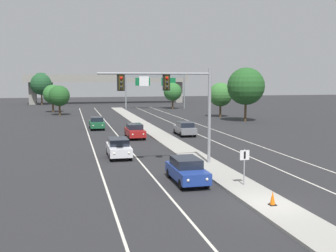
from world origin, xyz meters
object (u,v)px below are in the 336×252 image
tree_far_left_b (59,96)px  median_sign_post (244,162)px  tree_far_right_a (246,86)px  tree_far_right_b (173,92)px  overhead_signal_mast (174,95)px  tree_far_right_c (221,95)px  tree_far_left_c (41,84)px  car_oncoming_red (135,131)px  car_oncoming_green (97,123)px  car_receding_grey (185,128)px  traffic_cone_median_nose (273,198)px  car_oncoming_white (119,147)px  tree_far_left_a (53,94)px  car_oncoming_blue (187,170)px  highway_sign_gantry (156,80)px

tree_far_left_b → median_sign_post: bearing=-77.3°
tree_far_right_a → tree_far_right_b: bearing=99.0°
overhead_signal_mast → tree_far_right_c: 41.02m
median_sign_post → tree_far_left_c: tree_far_left_c is taller
car_oncoming_red → car_oncoming_green: bearing=111.0°
car_oncoming_green → tree_far_left_b: 22.71m
car_oncoming_red → tree_far_right_b: 44.67m
overhead_signal_mast → median_sign_post: bearing=-69.1°
car_receding_grey → traffic_cone_median_nose: (-2.98, -27.16, -0.31)m
car_oncoming_white → tree_far_right_b: size_ratio=0.79×
tree_far_left_a → tree_far_right_a: bearing=-40.1°
tree_far_left_a → tree_far_right_b: bearing=7.8°
median_sign_post → car_oncoming_red: median_sign_post is taller
traffic_cone_median_nose → tree_far_left_c: tree_far_left_c is taller
car_receding_grey → traffic_cone_median_nose: car_receding_grey is taller
median_sign_post → tree_far_right_a: tree_far_right_a is taller
car_oncoming_blue → car_receding_grey: 21.96m
car_oncoming_white → tree_far_left_b: 42.49m
highway_sign_gantry → tree_far_right_c: (6.92, -21.44, -2.30)m
car_receding_grey → highway_sign_gantry: size_ratio=0.34×
traffic_cone_median_nose → tree_far_left_b: size_ratio=0.14×
overhead_signal_mast → tree_far_right_b: (14.22, 57.34, -1.66)m
traffic_cone_median_nose → tree_far_left_a: size_ratio=0.14×
tree_far_right_b → tree_far_right_a: bearing=-81.0°
car_oncoming_green → tree_far_right_b: size_ratio=0.78×
highway_sign_gantry → tree_far_left_b: highway_sign_gantry is taller
overhead_signal_mast → tree_far_right_c: bearing=64.6°
car_oncoming_white → tree_far_right_a: size_ratio=0.54×
overhead_signal_mast → car_oncoming_blue: size_ratio=1.90×
median_sign_post → car_oncoming_green: size_ratio=0.49×
traffic_cone_median_nose → tree_far_left_b: bearing=101.6°
tree_far_right_b → tree_far_right_a: tree_far_right_a is taller
overhead_signal_mast → car_oncoming_green: overhead_signal_mast is taller
car_oncoming_blue → median_sign_post: bearing=-31.9°
car_receding_grey → tree_far_right_b: (8.83, 41.13, 2.90)m
car_oncoming_blue → traffic_cone_median_nose: size_ratio=6.05×
car_receding_grey → traffic_cone_median_nose: 27.33m
tree_far_right_b → car_receding_grey: bearing=-102.1°
car_oncoming_red → car_oncoming_green: 10.04m
car_oncoming_white → tree_far_left_b: tree_far_left_b is taller
tree_far_left_c → tree_far_right_b: tree_far_left_c is taller
car_oncoming_white → traffic_cone_median_nose: 16.71m
car_receding_grey → tree_far_right_a: size_ratio=0.54×
car_oncoming_white → car_receding_grey: 14.70m
car_oncoming_green → tree_far_right_b: tree_far_right_b is taller
tree_far_left_b → car_oncoming_blue: bearing=-80.2°
car_oncoming_red → tree_far_left_c: bearing=102.3°
median_sign_post → tree_far_right_b: (11.58, 64.22, 2.14)m
car_oncoming_white → tree_far_right_c: 38.87m
tree_far_left_c → tree_far_left_b: tree_far_left_c is taller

